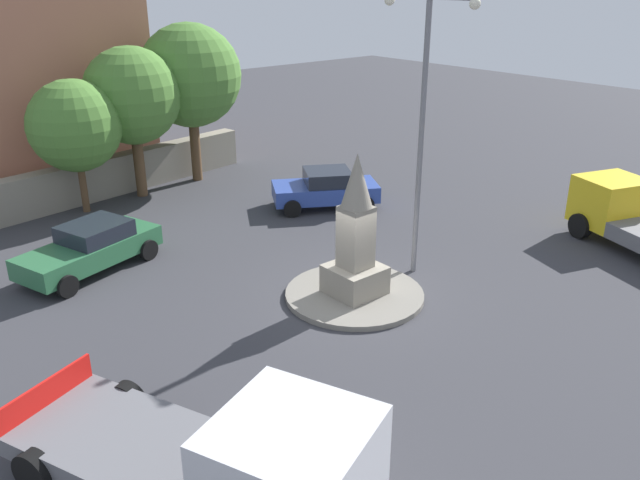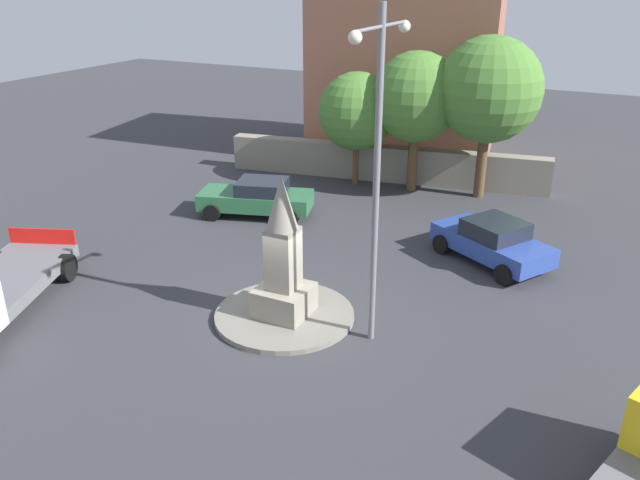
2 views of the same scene
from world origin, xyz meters
The scene contains 13 objects.
ground_plane centered at (0.00, 0.00, 0.00)m, with size 80.00×80.00×0.00m, color #38383D.
traffic_island centered at (0.00, 0.00, 0.07)m, with size 3.79×3.79×0.15m, color gray.
monument centered at (0.00, 0.00, 1.70)m, with size 1.37×1.37×3.90m.
streetlamp centered at (-0.10, 2.50, 4.87)m, with size 3.10×0.28×8.14m.
car_blue_passing centered at (-6.10, 4.20, 0.73)m, with size 3.49×4.24×1.44m.
car_green_approaching centered at (-6.33, -4.76, 0.73)m, with size 2.86×4.54×1.42m.
truck_yellow_waiting centered at (3.25, 9.23, 0.96)m, with size 5.79×3.71×2.00m.
truck_white_near_island centered at (4.54, -6.75, 1.10)m, with size 6.76×4.42×2.29m.
stone_boundary_wall centered at (-12.64, -2.06, 0.77)m, with size 14.20×0.70×1.55m, color gray.
corner_building centered at (-17.51, -2.85, 4.94)m, with size 8.52×6.86×9.89m, color #935B47.
tree_near_wall centered at (-11.49, -2.92, 3.21)m, with size 3.28×3.28×4.86m.
tree_mid_cluster centered at (-12.34, 2.29, 4.37)m, with size 4.16×4.16×6.47m.
tree_far_corner centered at (-11.88, -0.49, 3.93)m, with size 3.67×3.67×5.79m.
Camera 1 is at (11.39, -10.87, 8.21)m, focal length 36.15 mm.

